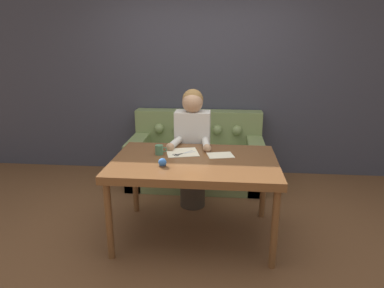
% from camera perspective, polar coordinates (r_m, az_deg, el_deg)
% --- Properties ---
extents(ground_plane, '(16.00, 16.00, 0.00)m').
position_cam_1_polar(ground_plane, '(3.42, -0.49, -14.84)').
color(ground_plane, brown).
extents(wall_back, '(8.00, 0.06, 2.60)m').
position_cam_1_polar(wall_back, '(4.71, 1.73, 10.75)').
color(wall_back, '#383842').
rests_on(wall_back, ground_plane).
extents(dining_table, '(1.48, 0.98, 0.77)m').
position_cam_1_polar(dining_table, '(3.11, 0.45, -3.80)').
color(dining_table, brown).
rests_on(dining_table, ground_plane).
extents(couch, '(1.70, 0.87, 0.90)m').
position_cam_1_polar(couch, '(4.51, 0.78, -2.38)').
color(couch, olive).
rests_on(couch, ground_plane).
extents(person, '(0.44, 0.56, 1.32)m').
position_cam_1_polar(person, '(3.70, 0.09, -0.77)').
color(person, '#33281E').
rests_on(person, ground_plane).
extents(pattern_paper_main, '(0.35, 0.34, 0.00)m').
position_cam_1_polar(pattern_paper_main, '(3.27, -1.63, -1.41)').
color(pattern_paper_main, beige).
rests_on(pattern_paper_main, dining_table).
extents(pattern_paper_offcut, '(0.27, 0.23, 0.00)m').
position_cam_1_polar(pattern_paper_offcut, '(3.20, 4.75, -1.86)').
color(pattern_paper_offcut, beige).
rests_on(pattern_paper_offcut, dining_table).
extents(scissors, '(0.21, 0.20, 0.01)m').
position_cam_1_polar(scissors, '(3.22, -1.95, -1.71)').
color(scissors, silver).
rests_on(scissors, dining_table).
extents(mug, '(0.11, 0.08, 0.09)m').
position_cam_1_polar(mug, '(3.22, -5.45, -0.97)').
color(mug, '#47704C').
rests_on(mug, dining_table).
extents(pin_cushion, '(0.07, 0.07, 0.07)m').
position_cam_1_polar(pin_cushion, '(2.92, -4.95, -3.12)').
color(pin_cushion, '#4C3828').
rests_on(pin_cushion, dining_table).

